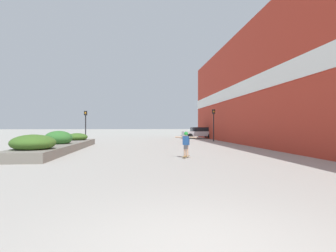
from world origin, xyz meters
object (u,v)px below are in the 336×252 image
skateboard (186,156)px  car_leftmost (199,133)px  car_center_left (279,132)px  traffic_light_right (214,119)px  skateboarder (186,141)px  traffic_light_left (86,120)px

skateboard → car_leftmost: car_leftmost is taller
skateboard → car_center_left: bearing=79.5°
skateboard → traffic_light_right: size_ratio=0.21×
car_leftmost → traffic_light_right: (0.09, -6.32, 1.51)m
skateboard → car_leftmost: (5.24, 20.12, 0.70)m
skateboard → car_center_left: size_ratio=0.18×
skateboarder → car_leftmost: car_leftmost is taller
skateboarder → traffic_light_right: bearing=96.8°
skateboard → traffic_light_left: 16.38m
skateboarder → car_leftmost: (5.24, 20.12, -0.05)m
skateboard → skateboarder: size_ratio=0.60×
car_center_left → skateboarder: bearing=-38.4°
skateboarder → car_leftmost: bearing=103.3°
traffic_light_left → skateboard: bearing=-61.6°
skateboarder → traffic_light_left: bearing=146.4°
car_center_left → traffic_light_right: traffic_light_right is taller
car_leftmost → traffic_light_right: traffic_light_right is taller
skateboard → skateboarder: (0.00, 0.00, 0.75)m
skateboarder → traffic_light_right: 14.86m
skateboarder → traffic_light_right: traffic_light_right is taller
skateboarder → car_center_left: (15.97, 20.15, -0.06)m
car_center_left → skateboard: bearing=-38.4°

